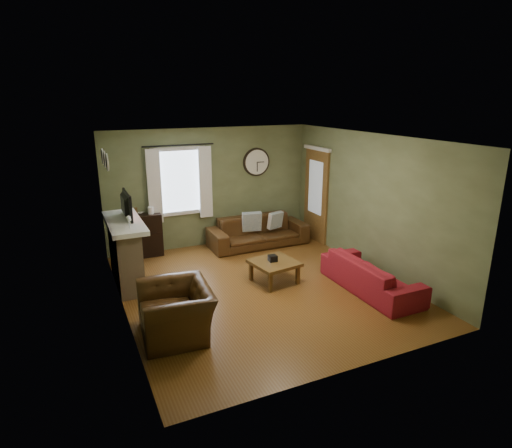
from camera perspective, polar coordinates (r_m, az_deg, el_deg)
name	(u,v)px	position (r m, az deg, el deg)	size (l,w,h in m)	color
floor	(260,287)	(7.63, 0.57, -8.46)	(4.60, 5.20, 0.00)	brown
ceiling	(261,138)	(6.93, 0.63, 11.38)	(4.60, 5.20, 0.00)	white
wall_left	(118,234)	(6.57, -17.88, -1.34)	(0.00, 5.20, 2.60)	#616C45
wall_right	(370,203)	(8.38, 15.01, 2.72)	(0.00, 5.20, 2.60)	#616C45
wall_back	(211,188)	(9.52, -6.08, 4.86)	(4.60, 0.00, 2.60)	#616C45
wall_front	(356,273)	(5.07, 13.25, -6.36)	(4.60, 0.00, 2.60)	#616C45
fireplace	(125,255)	(7.92, -17.03, -3.95)	(0.40, 1.40, 1.10)	tan
firebox	(137,266)	(8.03, -15.53, -5.45)	(0.04, 0.60, 0.55)	black
mantel	(124,223)	(7.74, -17.18, 0.17)	(0.58, 1.60, 0.08)	white
tv	(123,209)	(7.83, -17.32, 1.97)	(0.60, 0.08, 0.35)	black
tv_screen	(127,205)	(7.83, -16.78, 2.44)	(0.02, 0.62, 0.36)	#994C3F
medallion_left	(107,162)	(7.14, -19.23, 7.79)	(0.28, 0.28, 0.03)	white
medallion_mid	(105,159)	(7.49, -19.51, 8.14)	(0.28, 0.28, 0.03)	white
medallion_right	(103,157)	(7.84, -19.77, 8.46)	(0.28, 0.28, 0.03)	white
window_pane	(179,181)	(9.27, -10.20, 5.62)	(1.00, 0.02, 1.30)	silver
curtain_rod	(179,145)	(9.06, -10.28, 10.30)	(0.03, 0.03, 1.50)	black
curtain_left	(154,187)	(9.07, -13.39, 4.86)	(0.28, 0.04, 1.55)	white
curtain_right	(206,182)	(9.33, -6.74, 5.53)	(0.28, 0.04, 1.55)	white
wall_clock	(257,162)	(9.78, 0.10, 8.25)	(0.64, 0.06, 0.64)	white
door	(316,196)	(9.87, 8.01, 3.73)	(0.05, 0.90, 2.10)	brown
bookshelf	(143,236)	(9.21, -14.80, -1.52)	(0.76, 0.32, 0.90)	black
book	(135,210)	(9.23, -15.80, 1.76)	(0.17, 0.24, 0.02)	brown
sofa_brown	(258,231)	(9.60, 0.27, -1.00)	(2.20, 0.86, 0.64)	#3C2410
pillow_left	(275,220)	(9.65, 2.59, 0.51)	(0.37, 0.11, 0.37)	#96A4AA
pillow_right	(252,222)	(9.53, -0.58, 0.32)	(0.43, 0.13, 0.43)	#96A4AA
sofa_red	(371,275)	(7.68, 15.08, -6.54)	(1.98, 0.77, 0.58)	maroon
armchair	(176,311)	(6.20, -10.60, -11.38)	(1.10, 0.96, 0.71)	#3C2410
coffee_table	(274,272)	(7.77, 2.44, -6.37)	(0.75, 0.75, 0.40)	brown
tissue_box	(273,261)	(7.70, 2.23, -4.98)	(0.14, 0.14, 0.11)	black
wine_glass_a	(130,223)	(7.19, -16.51, 0.08)	(0.06, 0.06, 0.18)	white
wine_glass_b	(129,222)	(7.26, -16.60, 0.29)	(0.07, 0.07, 0.20)	white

